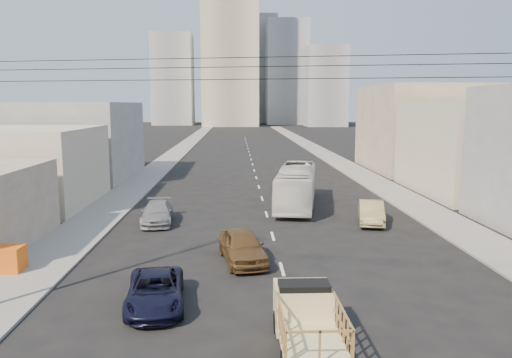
{
  "coord_description": "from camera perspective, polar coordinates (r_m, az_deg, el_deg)",
  "views": [
    {
      "loc": [
        -2.17,
        -14.81,
        7.78
      ],
      "look_at": [
        -1.01,
        13.72,
        3.5
      ],
      "focal_mm": 35.0,
      "sensor_mm": 36.0,
      "label": 1
    }
  ],
  "objects": [
    {
      "name": "ground",
      "position": [
        16.87,
        5.63,
        -18.98
      ],
      "size": [
        420.0,
        420.0,
        0.0
      ],
      "primitive_type": "plane",
      "color": "black",
      "rests_on": "ground"
    },
    {
      "name": "sidewalk_left",
      "position": [
        85.7,
        -8.74,
        3.25
      ],
      "size": [
        3.5,
        180.0,
        0.12
      ],
      "primitive_type": "cube",
      "color": "gray",
      "rests_on": "ground"
    },
    {
      "name": "sidewalk_right",
      "position": [
        86.29,
        6.98,
        3.32
      ],
      "size": [
        3.5,
        180.0,
        0.12
      ],
      "primitive_type": "cube",
      "color": "gray",
      "rests_on": "ground"
    },
    {
      "name": "lane_dashes",
      "position": [
        68.29,
        -0.49,
        1.98
      ],
      "size": [
        0.15,
        104.0,
        0.01
      ],
      "color": "silver",
      "rests_on": "ground"
    },
    {
      "name": "flatbed_pickup",
      "position": [
        16.55,
        5.89,
        -15.35
      ],
      "size": [
        1.95,
        4.41,
        1.9
      ],
      "color": "beige",
      "rests_on": "ground"
    },
    {
      "name": "navy_pickup",
      "position": [
        20.11,
        -11.42,
        -12.42
      ],
      "size": [
        2.64,
        4.86,
        1.29
      ],
      "primitive_type": "imported",
      "rotation": [
        0.0,
        0.0,
        0.11
      ],
      "color": "black",
      "rests_on": "ground"
    },
    {
      "name": "city_bus",
      "position": [
        38.49,
        4.65,
        -0.8
      ],
      "size": [
        4.56,
        11.52,
        3.13
      ],
      "primitive_type": "imported",
      "rotation": [
        0.0,
        0.0,
        -0.18
      ],
      "color": "silver",
      "rests_on": "ground"
    },
    {
      "name": "sedan_brown",
      "position": [
        24.99,
        -1.57,
        -7.69
      ],
      "size": [
        2.75,
        5.0,
        1.61
      ],
      "primitive_type": "imported",
      "rotation": [
        0.0,
        0.0,
        0.19
      ],
      "color": "brown",
      "rests_on": "ground"
    },
    {
      "name": "sedan_tan",
      "position": [
        33.78,
        13.04,
        -3.74
      ],
      "size": [
        2.48,
        4.7,
        1.47
      ],
      "primitive_type": "imported",
      "rotation": [
        0.0,
        0.0,
        -0.22
      ],
      "color": "#978A58",
      "rests_on": "ground"
    },
    {
      "name": "sedan_grey",
      "position": [
        33.59,
        -11.22,
        -3.82
      ],
      "size": [
        2.35,
        4.94,
        1.39
      ],
      "primitive_type": "imported",
      "rotation": [
        0.0,
        0.0,
        0.09
      ],
      "color": "gray",
      "rests_on": "ground"
    },
    {
      "name": "overhead_wires",
      "position": [
        16.5,
        5.36,
        12.62
      ],
      "size": [
        23.01,
        5.02,
        0.72
      ],
      "color": "black",
      "rests_on": "ground"
    },
    {
      "name": "crate_stack",
      "position": [
        26.18,
        -26.95,
        -8.14
      ],
      "size": [
        1.8,
        1.2,
        1.14
      ],
      "color": "orange",
      "rests_on": "sidewalk_left"
    },
    {
      "name": "bldg_right_mid",
      "position": [
        48.13,
        24.48,
        3.25
      ],
      "size": [
        11.0,
        14.0,
        8.0
      ],
      "primitive_type": "cube",
      "color": "beige",
      "rests_on": "ground"
    },
    {
      "name": "bldg_right_far",
      "position": [
        62.91,
        18.4,
        5.55
      ],
      "size": [
        12.0,
        16.0,
        10.0
      ],
      "primitive_type": "cube",
      "color": "gray",
      "rests_on": "ground"
    },
    {
      "name": "bldg_left_mid",
      "position": [
        42.58,
        -25.6,
        1.24
      ],
      "size": [
        11.0,
        12.0,
        6.0
      ],
      "primitive_type": "cube",
      "color": "beige",
      "rests_on": "ground"
    },
    {
      "name": "bldg_left_far",
      "position": [
        56.66,
        -20.18,
        4.17
      ],
      "size": [
        12.0,
        16.0,
        8.0
      ],
      "primitive_type": "cube",
      "color": "gray",
      "rests_on": "ground"
    },
    {
      "name": "high_rise_tower",
      "position": [
        186.15,
        -2.97,
        15.36
      ],
      "size": [
        20.0,
        20.0,
        60.0
      ],
      "primitive_type": "cube",
      "color": "tan",
      "rests_on": "ground"
    },
    {
      "name": "midrise_ne",
      "position": [
        201.2,
        3.51,
        11.98
      ],
      "size": [
        16.0,
        16.0,
        40.0
      ],
      "primitive_type": "cube",
      "color": "gray",
      "rests_on": "ground"
    },
    {
      "name": "midrise_nw",
      "position": [
        196.48,
        -9.46,
        11.09
      ],
      "size": [
        15.0,
        15.0,
        34.0
      ],
      "primitive_type": "cube",
      "color": "gray",
      "rests_on": "ground"
    },
    {
      "name": "midrise_back",
      "position": [
        215.44,
        -0.15,
        12.3
      ],
      "size": [
        18.0,
        18.0,
        44.0
      ],
      "primitive_type": "cube",
      "color": "gray",
      "rests_on": "ground"
    },
    {
      "name": "midrise_east",
      "position": [
        182.77,
        7.95,
        10.39
      ],
      "size": [
        14.0,
        14.0,
        28.0
      ],
      "primitive_type": "cube",
      "color": "gray",
      "rests_on": "ground"
    }
  ]
}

